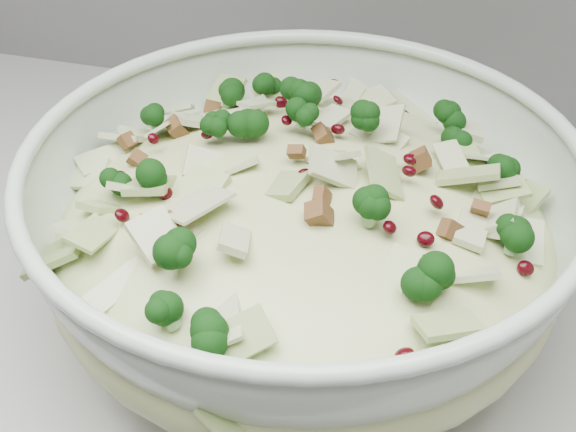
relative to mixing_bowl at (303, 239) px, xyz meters
name	(u,v)px	position (x,y,z in m)	size (l,w,h in m)	color
mixing_bowl	(303,239)	(0.00, 0.00, 0.00)	(0.43, 0.43, 0.17)	#B8CAB8
salad	(304,211)	(0.00, 0.00, 0.03)	(0.49, 0.49, 0.17)	#C4CC8C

